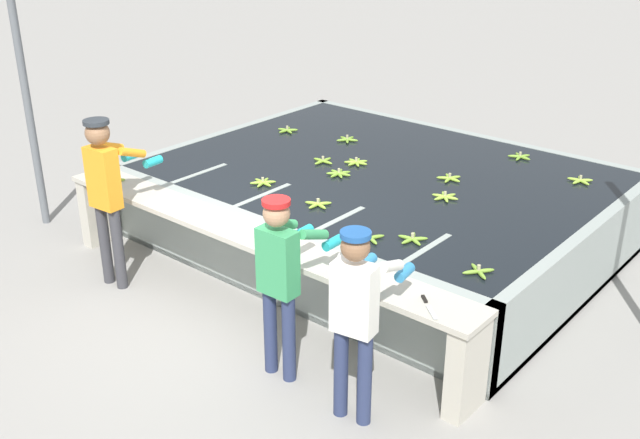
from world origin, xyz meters
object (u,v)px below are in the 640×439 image
worker_1 (281,272)px  banana_bunch_floating_3 (263,182)px  banana_bunch_floating_4 (520,157)px  banana_bunch_floating_8 (356,162)px  worker_0 (107,186)px  banana_bunch_floating_0 (347,139)px  banana_bunch_floating_1 (445,197)px  banana_bunch_floating_11 (339,173)px  banana_bunch_floating_13 (478,271)px  banana_bunch_ledge_0 (112,180)px  banana_bunch_floating_7 (412,239)px  banana_bunch_floating_9 (580,180)px  worker_2 (356,309)px  support_post_left (26,93)px  banana_bunch_floating_2 (450,178)px  banana_bunch_floating_5 (323,161)px  knife_0 (427,304)px  banana_bunch_floating_6 (318,204)px  banana_bunch_floating_10 (287,130)px  banana_bunch_floating_12 (370,238)px

worker_1 → banana_bunch_floating_3: 2.24m
banana_bunch_floating_4 → banana_bunch_floating_8: size_ratio=0.98×
worker_0 → banana_bunch_floating_0: worker_0 is taller
banana_bunch_floating_1 → banana_bunch_floating_4: size_ratio=1.03×
banana_bunch_floating_11 → banana_bunch_floating_13: bearing=-24.5°
worker_1 → banana_bunch_floating_8: bearing=116.0°
banana_bunch_floating_3 → banana_bunch_floating_13: size_ratio=1.15×
banana_bunch_floating_0 → banana_bunch_ledge_0: (-1.04, -2.74, 0.00)m
banana_bunch_floating_0 → banana_bunch_floating_7: (2.23, -1.90, 0.00)m
banana_bunch_floating_9 → worker_1: bearing=-103.5°
worker_0 → worker_2: worker_0 is taller
banana_bunch_floating_9 → banana_bunch_floating_11: 2.59m
support_post_left → worker_0: bearing=-10.6°
banana_bunch_floating_2 → banana_bunch_floating_5: 1.48m
worker_2 → banana_bunch_floating_11: bearing=131.1°
worker_2 → banana_bunch_floating_0: size_ratio=5.66×
banana_bunch_floating_1 → banana_bunch_floating_11: 1.26m
worker_2 → banana_bunch_floating_5: 3.47m
worker_2 → knife_0: size_ratio=5.55×
banana_bunch_ledge_0 → banana_bunch_floating_6: bearing=23.6°
worker_0 → banana_bunch_floating_1: bearing=44.7°
banana_bunch_floating_11 → support_post_left: size_ratio=0.09×
banana_bunch_floating_1 → banana_bunch_floating_3: same height
banana_bunch_ledge_0 → banana_bunch_floating_10: bearing=85.3°
worker_0 → banana_bunch_floating_11: (1.13, 2.19, -0.22)m
banana_bunch_floating_6 → banana_bunch_ledge_0: (-2.11, -0.92, 0.00)m
banana_bunch_floating_2 → banana_bunch_floating_3: 2.01m
banana_bunch_floating_3 → banana_bunch_floating_4: 3.06m
banana_bunch_floating_8 → banana_bunch_ledge_0: size_ratio=1.00×
banana_bunch_floating_10 → banana_bunch_floating_2: bearing=-3.8°
banana_bunch_floating_2 → banana_bunch_floating_12: same height
worker_2 → banana_bunch_floating_8: bearing=127.6°
banana_bunch_floating_7 → banana_bunch_floating_5: bearing=150.9°
banana_bunch_floating_7 → banana_bunch_floating_11: bearing=150.3°
banana_bunch_floating_8 → banana_bunch_floating_11: 0.42m
banana_bunch_floating_7 → banana_bunch_floating_8: (-1.63, 1.30, -0.00)m
banana_bunch_floating_6 → banana_bunch_floating_9: bearing=53.3°
worker_1 → banana_bunch_floating_0: (-1.89, 3.25, -0.10)m
banana_bunch_floating_2 → banana_bunch_floating_4: size_ratio=1.00×
banana_bunch_floating_4 → banana_bunch_floating_7: same height
banana_bunch_floating_3 → banana_bunch_floating_11: bearing=58.8°
banana_bunch_floating_8 → knife_0: banana_bunch_floating_8 is taller
worker_1 → banana_bunch_floating_12: 1.13m
worker_2 → banana_bunch_floating_0: bearing=129.1°
worker_2 → banana_bunch_floating_3: 2.91m
worker_2 → banana_bunch_floating_6: bearing=137.5°
banana_bunch_floating_8 → banana_bunch_floating_13: same height
banana_bunch_floating_5 → support_post_left: 3.44m
banana_bunch_floating_3 → knife_0: banana_bunch_floating_3 is taller
banana_bunch_floating_4 → banana_bunch_floating_10: (-2.78, -0.98, 0.00)m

